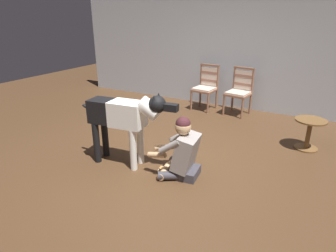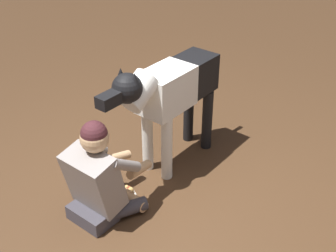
# 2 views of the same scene
# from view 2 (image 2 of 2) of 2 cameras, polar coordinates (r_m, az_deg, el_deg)

# --- Properties ---
(ground_plane) EXTENTS (14.01, 14.01, 0.00)m
(ground_plane) POSITION_cam_2_polar(r_m,az_deg,el_deg) (3.67, -2.38, -9.70)
(ground_plane) COLOR #4D331E
(person_sitting_on_floor) EXTENTS (0.69, 0.57, 0.83)m
(person_sitting_on_floor) POSITION_cam_2_polar(r_m,az_deg,el_deg) (3.40, -8.73, -6.56)
(person_sitting_on_floor) COLOR #423F47
(person_sitting_on_floor) RESTS_ON ground
(large_dog) EXTENTS (1.45, 0.38, 1.09)m
(large_dog) POSITION_cam_2_polar(r_m,az_deg,el_deg) (3.71, 0.25, 4.34)
(large_dog) COLOR white
(large_dog) RESTS_ON ground
(hot_dog_on_plate) EXTENTS (0.21, 0.21, 0.06)m
(hot_dog_on_plate) POSITION_cam_2_polar(r_m,az_deg,el_deg) (3.72, -5.69, -8.63)
(hot_dog_on_plate) COLOR white
(hot_dog_on_plate) RESTS_ON ground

